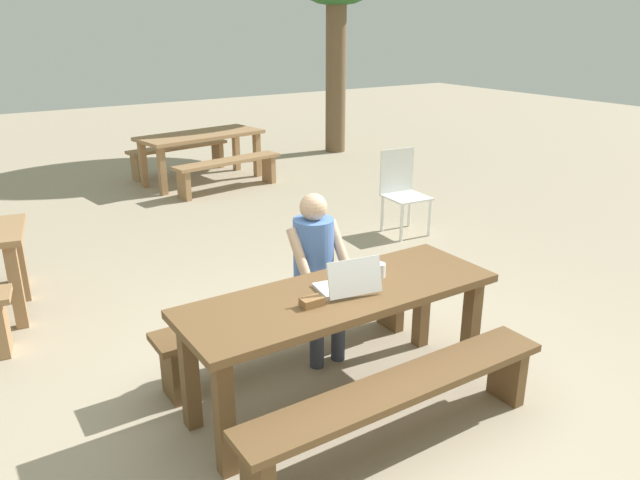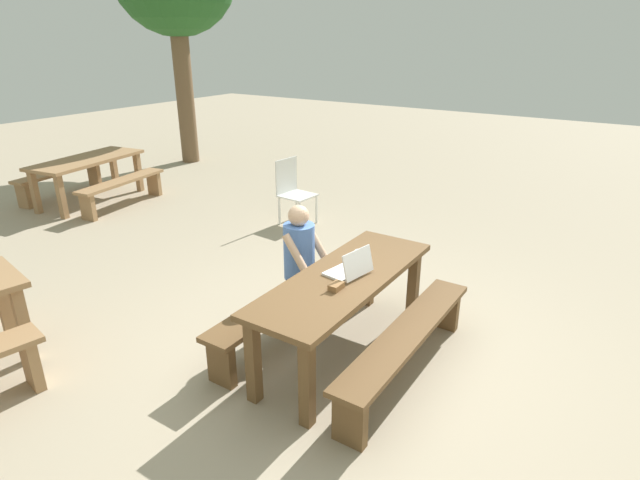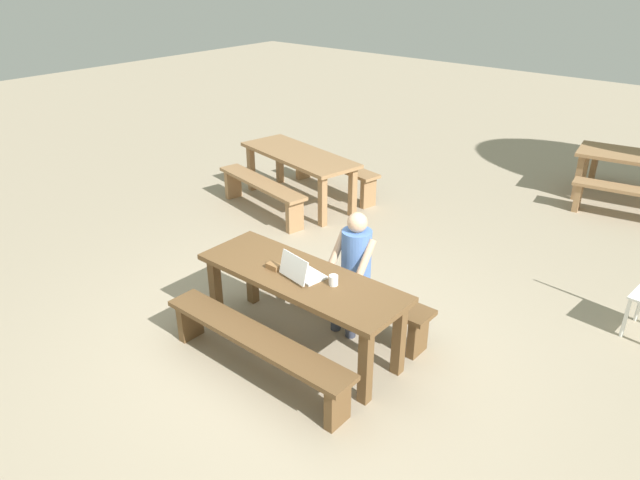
% 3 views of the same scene
% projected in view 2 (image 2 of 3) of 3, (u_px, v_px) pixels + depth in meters
% --- Properties ---
extents(ground_plane, '(30.00, 30.00, 0.00)m').
position_uv_depth(ground_plane, '(343.00, 353.00, 4.50)').
color(ground_plane, tan).
extents(picnic_table_front, '(2.00, 0.68, 0.75)m').
position_uv_depth(picnic_table_front, '(344.00, 288.00, 4.27)').
color(picnic_table_front, brown).
rests_on(picnic_table_front, ground).
extents(bench_near, '(1.98, 0.30, 0.43)m').
position_uv_depth(bench_near, '(407.00, 341.00, 4.08)').
color(bench_near, brown).
rests_on(bench_near, ground).
extents(bench_far, '(1.98, 0.30, 0.43)m').
position_uv_depth(bench_far, '(289.00, 302.00, 4.68)').
color(bench_far, brown).
rests_on(bench_far, ground).
extents(laptop, '(0.38, 0.33, 0.23)m').
position_uv_depth(laptop, '(350.00, 268.00, 4.21)').
color(laptop, white).
rests_on(laptop, picnic_table_front).
extents(small_pouch, '(0.13, 0.08, 0.05)m').
position_uv_depth(small_pouch, '(336.00, 286.00, 3.98)').
color(small_pouch, olive).
rests_on(small_pouch, picnic_table_front).
extents(coffee_mug, '(0.08, 0.08, 0.09)m').
position_uv_depth(coffee_mug, '(359.00, 255.00, 4.49)').
color(coffee_mug, white).
rests_on(coffee_mug, picnic_table_front).
extents(person_seated, '(0.39, 0.40, 1.20)m').
position_uv_depth(person_seated, '(303.00, 260.00, 4.66)').
color(person_seated, '#333847').
rests_on(person_seated, ground).
extents(plastic_chair, '(0.48, 0.48, 0.94)m').
position_uv_depth(plastic_chair, '(293.00, 190.00, 7.42)').
color(plastic_chair, white).
rests_on(plastic_chair, ground).
extents(picnic_table_rear, '(1.90, 1.03, 0.72)m').
position_uv_depth(picnic_table_rear, '(87.00, 165.00, 8.32)').
color(picnic_table_rear, '#9E754C').
rests_on(picnic_table_rear, ground).
extents(bench_rear_south, '(1.65, 0.55, 0.44)m').
position_uv_depth(bench_rear_south, '(122.00, 187.00, 8.16)').
color(bench_rear_south, '#9E754C').
rests_on(bench_rear_south, ground).
extents(bench_rear_north, '(1.65, 0.55, 0.44)m').
position_uv_depth(bench_rear_north, '(60.00, 177.00, 8.69)').
color(bench_rear_north, '#9E754C').
rests_on(bench_rear_north, ground).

